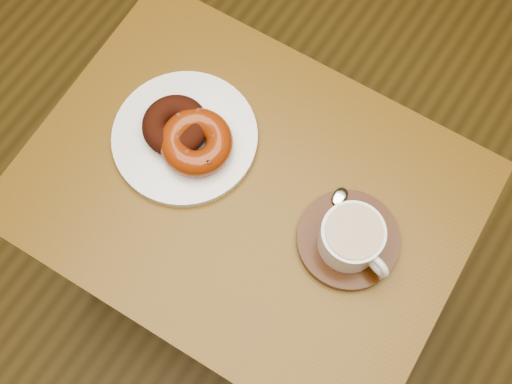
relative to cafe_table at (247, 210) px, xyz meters
The scene contains 8 objects.
ground 0.65m from the cafe_table, behind, with size 6.00×6.00×0.00m, color #513F19.
cafe_table is the anchor object (origin of this frame).
donut_plate 0.18m from the cafe_table, behind, with size 0.25×0.25×0.02m, color white.
donut_cinnamon 0.21m from the cafe_table, behind, with size 0.11×0.11×0.04m, color black.
donut_caramel 0.18m from the cafe_table, behind, with size 0.16×0.16×0.05m.
saucer 0.22m from the cafe_table, ahead, with size 0.17×0.17×0.02m, color #321706.
coffee_cup 0.25m from the cafe_table, ahead, with size 0.13×0.10×0.07m.
teaspoon 0.20m from the cafe_table, 22.87° to the left, with size 0.04×0.11×0.01m.
Camera 1 is at (0.50, -0.32, 1.70)m, focal length 45.00 mm.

